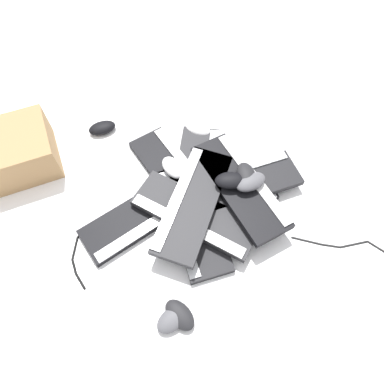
% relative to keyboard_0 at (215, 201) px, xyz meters
% --- Properties ---
extents(ground_plane, '(3.20, 3.20, 0.00)m').
position_rel_keyboard_0_xyz_m(ground_plane, '(-0.11, -0.04, -0.01)').
color(ground_plane, white).
extents(keyboard_0, '(0.46, 0.31, 0.03)m').
position_rel_keyboard_0_xyz_m(keyboard_0, '(0.00, 0.00, 0.00)').
color(keyboard_0, black).
rests_on(keyboard_0, ground).
extents(keyboard_1, '(0.18, 0.45, 0.03)m').
position_rel_keyboard_0_xyz_m(keyboard_1, '(-0.07, 0.11, 0.00)').
color(keyboard_1, '#232326').
rests_on(keyboard_1, ground).
extents(keyboard_2, '(0.38, 0.44, 0.03)m').
position_rel_keyboard_0_xyz_m(keyboard_2, '(-0.16, 0.11, 0.00)').
color(keyboard_2, black).
rests_on(keyboard_2, ground).
extents(keyboard_3, '(0.44, 0.39, 0.03)m').
position_rel_keyboard_0_xyz_m(keyboard_3, '(-0.26, -0.07, 0.00)').
color(keyboard_3, black).
rests_on(keyboard_3, ground).
extents(keyboard_4, '(0.29, 0.46, 0.03)m').
position_rel_keyboard_0_xyz_m(keyboard_4, '(-0.08, -0.08, 0.00)').
color(keyboard_4, black).
rests_on(keyboard_4, ground).
extents(keyboard_5, '(0.46, 0.31, 0.03)m').
position_rel_keyboard_0_xyz_m(keyboard_5, '(0.09, 0.06, 0.03)').
color(keyboard_5, black).
rests_on(keyboard_5, keyboard_0).
extents(keyboard_6, '(0.46, 0.33, 0.03)m').
position_rel_keyboard_0_xyz_m(keyboard_6, '(-0.07, -0.07, 0.03)').
color(keyboard_6, '#232326').
rests_on(keyboard_6, keyboard_4).
extents(keyboard_7, '(0.27, 0.46, 0.03)m').
position_rel_keyboard_0_xyz_m(keyboard_7, '(-0.08, -0.04, 0.06)').
color(keyboard_7, '#232326').
rests_on(keyboard_7, keyboard_6).
extents(keyboard_8, '(0.36, 0.45, 0.03)m').
position_rel_keyboard_0_xyz_m(keyboard_8, '(0.08, 0.03, 0.06)').
color(keyboard_8, black).
rests_on(keyboard_8, keyboard_5).
extents(mouse_0, '(0.13, 0.10, 0.04)m').
position_rel_keyboard_0_xyz_m(mouse_0, '(-0.08, 0.33, 0.01)').
color(mouse_0, silver).
rests_on(mouse_0, ground).
extents(mouse_1, '(0.12, 0.12, 0.04)m').
position_rel_keyboard_0_xyz_m(mouse_1, '(-0.10, -0.40, 0.01)').
color(mouse_1, black).
rests_on(mouse_1, ground).
extents(mouse_2, '(0.09, 0.12, 0.04)m').
position_rel_keyboard_0_xyz_m(mouse_2, '(0.10, 0.05, 0.10)').
color(mouse_2, black).
rests_on(mouse_2, keyboard_8).
extents(mouse_3, '(0.12, 0.08, 0.04)m').
position_rel_keyboard_0_xyz_m(mouse_3, '(0.05, 0.03, 0.10)').
color(mouse_3, black).
rests_on(mouse_3, keyboard_8).
extents(mouse_4, '(0.13, 0.11, 0.04)m').
position_rel_keyboard_0_xyz_m(mouse_4, '(0.11, 0.03, 0.10)').
color(mouse_4, '#4C4C51').
rests_on(mouse_4, keyboard_8).
extents(mouse_5, '(0.12, 0.13, 0.04)m').
position_rel_keyboard_0_xyz_m(mouse_5, '(-0.16, 0.11, 0.04)').
color(mouse_5, silver).
rests_on(mouse_5, keyboard_2).
extents(mouse_6, '(0.13, 0.10, 0.04)m').
position_rel_keyboard_0_xyz_m(mouse_6, '(-0.47, 0.32, 0.01)').
color(mouse_6, black).
rests_on(mouse_6, ground).
extents(mouse_7, '(0.13, 0.12, 0.04)m').
position_rel_keyboard_0_xyz_m(mouse_7, '(-0.12, -0.41, 0.01)').
color(mouse_7, '#4C4C51').
rests_on(mouse_7, ground).
extents(cable_0, '(0.16, 0.23, 0.01)m').
position_rel_keyboard_0_xyz_m(cable_0, '(-0.43, -0.19, -0.01)').
color(cable_0, black).
rests_on(cable_0, ground).
extents(cable_1, '(0.45, 0.23, 0.01)m').
position_rel_keyboard_0_xyz_m(cable_1, '(0.53, -0.18, -0.01)').
color(cable_1, black).
rests_on(cable_1, ground).
extents(cardboard_box, '(0.37, 0.35, 0.15)m').
position_rel_keyboard_0_xyz_m(cardboard_box, '(-0.76, 0.14, 0.06)').
color(cardboard_box, '#9E774C').
rests_on(cardboard_box, ground).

